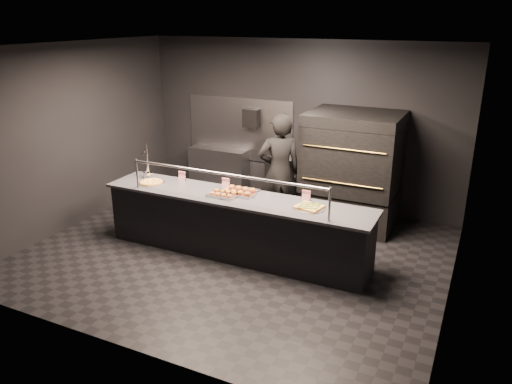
# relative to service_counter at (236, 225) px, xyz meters

# --- Properties ---
(room) EXTENTS (6.04, 6.00, 3.00)m
(room) POSITION_rel_service_counter_xyz_m (-0.02, 0.05, 1.03)
(room) COLOR black
(room) RESTS_ON ground
(service_counter) EXTENTS (4.10, 0.78, 1.37)m
(service_counter) POSITION_rel_service_counter_xyz_m (0.00, 0.00, 0.00)
(service_counter) COLOR black
(service_counter) RESTS_ON ground
(pizza_oven) EXTENTS (1.50, 1.23, 1.91)m
(pizza_oven) POSITION_rel_service_counter_xyz_m (1.20, 1.90, 0.50)
(pizza_oven) COLOR black
(pizza_oven) RESTS_ON ground
(prep_shelf) EXTENTS (1.20, 0.35, 0.90)m
(prep_shelf) POSITION_rel_service_counter_xyz_m (-1.60, 2.32, -0.01)
(prep_shelf) COLOR #99999E
(prep_shelf) RESTS_ON ground
(towel_dispenser) EXTENTS (0.30, 0.20, 0.35)m
(towel_dispenser) POSITION_rel_service_counter_xyz_m (-0.90, 2.39, 1.09)
(towel_dispenser) COLOR black
(towel_dispenser) RESTS_ON room
(fire_extinguisher) EXTENTS (0.14, 0.14, 0.51)m
(fire_extinguisher) POSITION_rel_service_counter_xyz_m (-0.35, 2.40, 0.60)
(fire_extinguisher) COLOR #B2B2B7
(fire_extinguisher) RESTS_ON room
(beer_tap) EXTENTS (0.16, 0.22, 0.60)m
(beer_tap) POSITION_rel_service_counter_xyz_m (-1.67, 0.18, 0.63)
(beer_tap) COLOR silver
(beer_tap) RESTS_ON service_counter
(round_pizza) EXTENTS (0.41, 0.41, 0.03)m
(round_pizza) POSITION_rel_service_counter_xyz_m (-1.45, -0.04, 0.47)
(round_pizza) COLOR silver
(round_pizza) RESTS_ON service_counter
(slider_tray_a) EXTENTS (0.46, 0.37, 0.07)m
(slider_tray_a) POSITION_rel_service_counter_xyz_m (-0.17, -0.06, 0.48)
(slider_tray_a) COLOR silver
(slider_tray_a) RESTS_ON service_counter
(slider_tray_b) EXTENTS (0.58, 0.49, 0.08)m
(slider_tray_b) POSITION_rel_service_counter_xyz_m (-0.00, 0.14, 0.49)
(slider_tray_b) COLOR silver
(slider_tray_b) RESTS_ON service_counter
(square_pizza) EXTENTS (0.43, 0.43, 0.05)m
(square_pizza) POSITION_rel_service_counter_xyz_m (1.13, 0.01, 0.47)
(square_pizza) COLOR silver
(square_pizza) RESTS_ON service_counter
(condiment_jar) EXTENTS (0.15, 0.06, 0.10)m
(condiment_jar) POSITION_rel_service_counter_xyz_m (-1.67, 0.18, 0.50)
(condiment_jar) COLOR silver
(condiment_jar) RESTS_ON service_counter
(tent_cards) EXTENTS (2.20, 0.04, 0.15)m
(tent_cards) POSITION_rel_service_counter_xyz_m (-0.14, 0.28, 0.53)
(tent_cards) COLOR white
(tent_cards) RESTS_ON service_counter
(trash_bin) EXTENTS (0.53, 0.53, 0.89)m
(trash_bin) POSITION_rel_service_counter_xyz_m (-0.25, 2.22, -0.02)
(trash_bin) COLOR black
(trash_bin) RESTS_ON ground
(worker) EXTENTS (0.85, 0.76, 1.94)m
(worker) POSITION_rel_service_counter_xyz_m (0.18, 1.21, 0.50)
(worker) COLOR black
(worker) RESTS_ON ground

